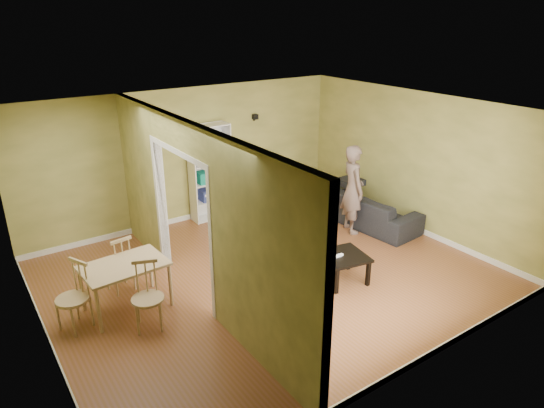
% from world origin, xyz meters
% --- Properties ---
extents(room_shell, '(6.50, 6.50, 6.50)m').
position_xyz_m(room_shell, '(0.00, 0.00, 1.30)').
color(room_shell, brown).
rests_on(room_shell, ground).
extents(partition, '(0.22, 5.50, 2.60)m').
position_xyz_m(partition, '(-1.20, 0.00, 1.30)').
color(partition, tan).
rests_on(partition, ground).
extents(wall_speaker, '(0.10, 0.10, 0.10)m').
position_xyz_m(wall_speaker, '(1.50, 2.69, 1.90)').
color(wall_speaker, black).
rests_on(wall_speaker, room_shell).
extents(sofa, '(2.21, 1.11, 0.81)m').
position_xyz_m(sofa, '(2.70, 0.57, 0.41)').
color(sofa, '#282930').
rests_on(sofa, ground).
extents(person, '(0.86, 0.76, 1.96)m').
position_xyz_m(person, '(2.22, 0.50, 0.98)').
color(person, slate).
rests_on(person, ground).
extents(bookshelf, '(0.80, 0.35, 1.91)m').
position_xyz_m(bookshelf, '(0.35, 2.60, 0.96)').
color(bookshelf, white).
rests_on(bookshelf, ground).
extents(paper_box_navy_a, '(0.43, 0.28, 0.22)m').
position_xyz_m(paper_box_navy_a, '(0.33, 2.56, 0.51)').
color(paper_box_navy_a, navy).
rests_on(paper_box_navy_a, bookshelf).
extents(paper_box_teal, '(0.42, 0.28, 0.22)m').
position_xyz_m(paper_box_teal, '(0.28, 2.56, 0.89)').
color(paper_box_teal, '#177956').
rests_on(paper_box_teal, bookshelf).
extents(paper_box_navy_b, '(0.41, 0.27, 0.21)m').
position_xyz_m(paper_box_navy_b, '(0.37, 2.56, 1.26)').
color(paper_box_navy_b, navy).
rests_on(paper_box_navy_b, bookshelf).
extents(paper_box_navy_c, '(0.45, 0.29, 0.23)m').
position_xyz_m(paper_box_navy_c, '(0.39, 2.56, 1.49)').
color(paper_box_navy_c, navy).
rests_on(paper_box_navy_c, bookshelf).
extents(coffee_table, '(0.67, 0.67, 0.44)m').
position_xyz_m(coffee_table, '(0.84, -0.79, 0.37)').
color(coffee_table, black).
rests_on(coffee_table, ground).
extents(game_controller, '(0.16, 0.04, 0.03)m').
position_xyz_m(game_controller, '(0.74, -0.79, 0.46)').
color(game_controller, white).
rests_on(game_controller, coffee_table).
extents(dining_table, '(1.11, 0.74, 0.69)m').
position_xyz_m(dining_table, '(-2.14, 0.36, 0.61)').
color(dining_table, beige).
rests_on(dining_table, ground).
extents(chair_left, '(0.57, 0.57, 0.94)m').
position_xyz_m(chair_left, '(-2.86, 0.29, 0.47)').
color(chair_left, tan).
rests_on(chair_left, ground).
extents(chair_near, '(0.55, 0.55, 0.92)m').
position_xyz_m(chair_near, '(-2.06, -0.24, 0.46)').
color(chair_near, tan).
rests_on(chair_near, ground).
extents(chair_far, '(0.48, 0.48, 0.90)m').
position_xyz_m(chair_far, '(-2.06, 0.89, 0.45)').
color(chair_far, tan).
rests_on(chair_far, ground).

